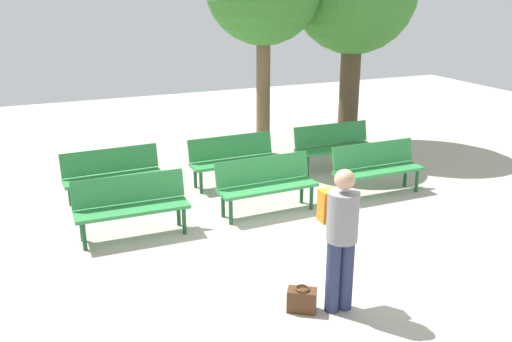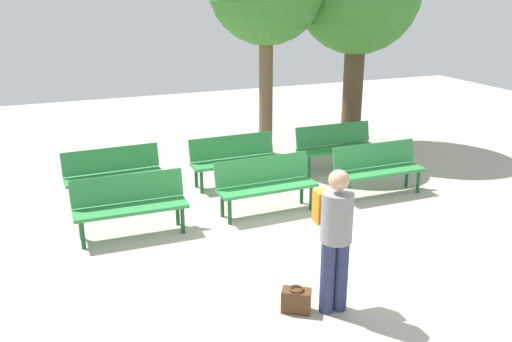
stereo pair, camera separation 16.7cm
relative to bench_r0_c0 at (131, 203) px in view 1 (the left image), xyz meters
name	(u,v)px [view 1 (the left image)]	position (x,y,z in m)	size (l,w,h in m)	color
ground_plane	(314,253)	(2.14, -1.52, -0.50)	(24.00, 24.00, 0.00)	#B2A899
bench_r0_c0	(131,203)	(0.00, 0.00, 0.00)	(1.61, 0.50, 0.87)	#2D8442
bench_r0_c1	(266,182)	(2.13, 0.06, 0.00)	(1.61, 0.53, 0.87)	#2D8442
bench_r0_c2	(377,165)	(4.22, 0.08, 0.00)	(1.60, 0.49, 0.87)	#2D8442
bench_r1_c0	(112,172)	(-0.02, 1.49, 0.00)	(1.62, 0.54, 0.87)	#2D8442
bench_r1_c1	(233,157)	(2.12, 1.49, 0.00)	(1.61, 0.51, 0.87)	#2D8442
bench_r1_c2	(334,144)	(4.24, 1.55, 0.00)	(1.60, 0.49, 0.87)	#2D8442
visitor_with_backpack	(340,231)	(1.73, -2.80, 0.43)	(0.37, 0.54, 1.65)	navy
handbag	(302,300)	(1.34, -2.70, -0.37)	(0.37, 0.33, 0.29)	#4C2D19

